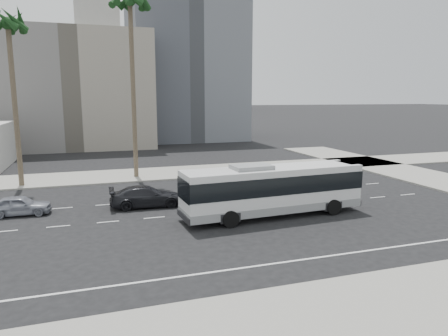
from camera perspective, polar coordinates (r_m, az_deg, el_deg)
name	(u,v)px	position (r m, az deg, el deg)	size (l,w,h in m)	color
ground	(238,210)	(29.38, 1.99, -5.91)	(700.00, 700.00, 0.00)	black
sidewalk_north	(188,172)	(43.87, -5.01, -0.54)	(120.00, 7.00, 0.15)	gray
sidewalk_south	(386,320)	(16.75, 21.75, -19.14)	(120.00, 7.00, 0.15)	gray
midrise_beige_west	(73,91)	(71.56, -20.31, 10.11)	(24.00, 18.00, 18.00)	gray
midrise_gray_center	(184,70)	(80.66, -5.59, 13.43)	(20.00, 20.00, 26.00)	#50535C
civic_tower	(98,47)	(278.34, -17.17, 15.86)	(42.00, 42.00, 129.00)	beige
highrise_right	(179,53)	(263.69, -6.36, 15.74)	(26.00, 26.00, 70.00)	#52555A
highrise_far	(205,65)	(298.23, -2.73, 14.14)	(22.00, 22.00, 60.00)	#52555A
city_bus	(273,188)	(27.81, 6.86, -2.86)	(12.69, 3.49, 3.61)	silver
car_a	(146,196)	(30.66, -10.79, -3.92)	(5.31, 2.16, 1.54)	black
car_b	(19,205)	(31.31, -26.68, -4.69)	(4.05, 1.63, 1.38)	gray
palm_near	(130,4)	(41.89, -13.01, 21.40)	(5.42, 5.42, 18.23)	brown
palm_mid	(8,27)	(40.71, -27.95, 17.00)	(4.97, 4.97, 15.35)	brown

